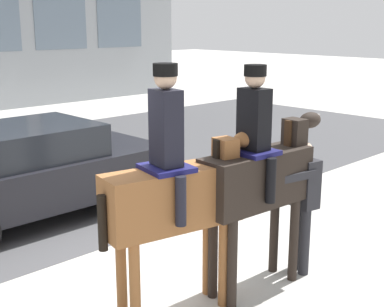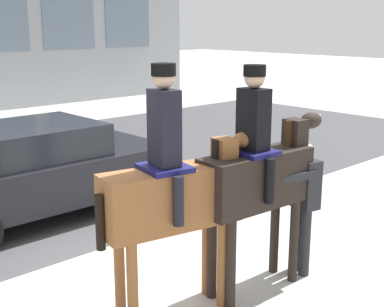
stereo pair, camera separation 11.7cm
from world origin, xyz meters
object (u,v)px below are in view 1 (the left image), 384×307
(mounted_horse_companion, at_px, (259,174))
(street_car_near_lane, at_px, (30,170))
(mounted_horse_lead, at_px, (175,191))
(pedestrian_bystander, at_px, (302,197))

(mounted_horse_companion, relative_size, street_car_near_lane, 0.62)
(mounted_horse_lead, bearing_deg, pedestrian_bystander, -0.13)
(mounted_horse_companion, relative_size, pedestrian_bystander, 1.57)
(mounted_horse_lead, distance_m, mounted_horse_companion, 1.07)
(mounted_horse_companion, height_order, pedestrian_bystander, mounted_horse_companion)
(mounted_horse_companion, distance_m, street_car_near_lane, 4.04)
(mounted_horse_lead, height_order, street_car_near_lane, mounted_horse_lead)
(mounted_horse_companion, bearing_deg, mounted_horse_lead, 171.19)
(mounted_horse_lead, relative_size, street_car_near_lane, 0.63)
(mounted_horse_lead, height_order, pedestrian_bystander, mounted_horse_lead)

